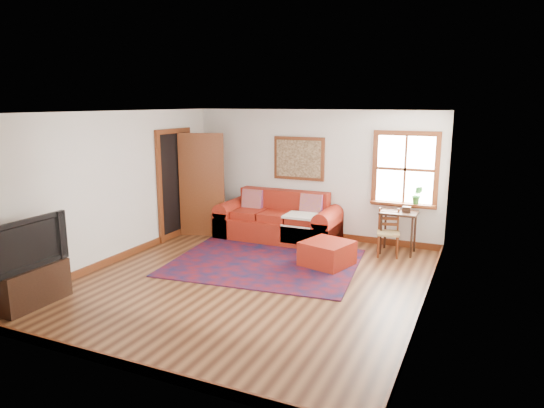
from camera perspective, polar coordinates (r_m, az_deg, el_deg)
The scene contains 13 objects.
ground at distance 7.38m, azimuth -2.48°, elevation -9.02°, with size 5.50×5.50×0.00m, color #402011.
room_envelope at distance 6.98m, azimuth -2.55°, elevation 3.78°, with size 5.04×5.54×2.52m.
window at distance 9.05m, azimuth 15.52°, elevation 3.06°, with size 1.18×0.20×1.38m.
doorway at distance 9.69m, azimuth -9.48°, elevation 2.42°, with size 0.89×1.08×2.14m.
framed_artwork at distance 9.57m, azimuth 3.17°, elevation 5.36°, with size 1.05×0.07×0.85m.
persian_rug at distance 8.16m, azimuth -0.87°, elevation -6.88°, with size 3.02×2.41×0.02m, color #5C0D15.
red_leather_sofa at distance 9.49m, azimuth 0.81°, elevation -2.30°, with size 2.37×0.98×0.93m.
red_ottoman at distance 8.03m, azimuth 6.49°, elevation -5.82°, with size 0.71×0.71×0.41m, color maroon.
side_table at distance 8.81m, azimuth 14.69°, elevation -1.67°, with size 0.63×0.47×0.75m.
ladder_back_chair at distance 8.69m, azimuth 13.52°, elevation -3.09°, with size 0.45×0.43×0.82m.
media_cabinet at distance 7.23m, azimuth -26.53°, elevation -8.56°, with size 0.43×0.96×0.53m, color black.
television at distance 7.00m, azimuth -27.25°, elevation -4.12°, with size 1.16×0.15×0.67m, color black.
candle_hurricane at distance 7.32m, azimuth -24.13°, elevation -5.19°, with size 0.12×0.12×0.18m.
Camera 1 is at (3.12, -6.15, 2.63)m, focal length 32.00 mm.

